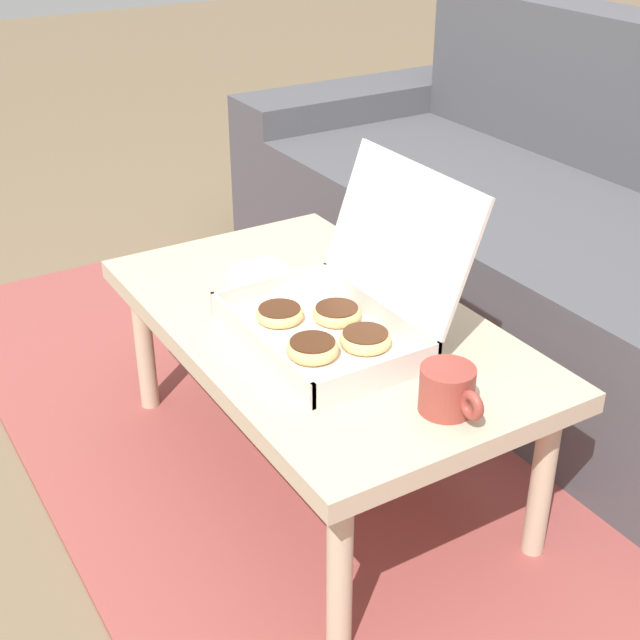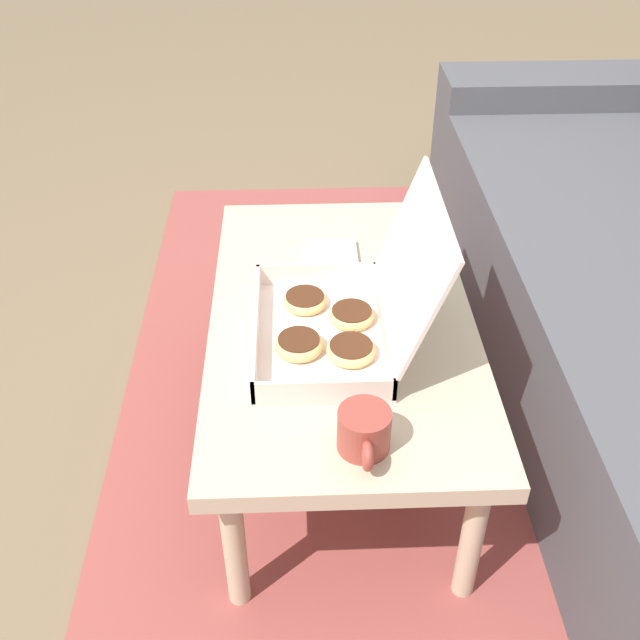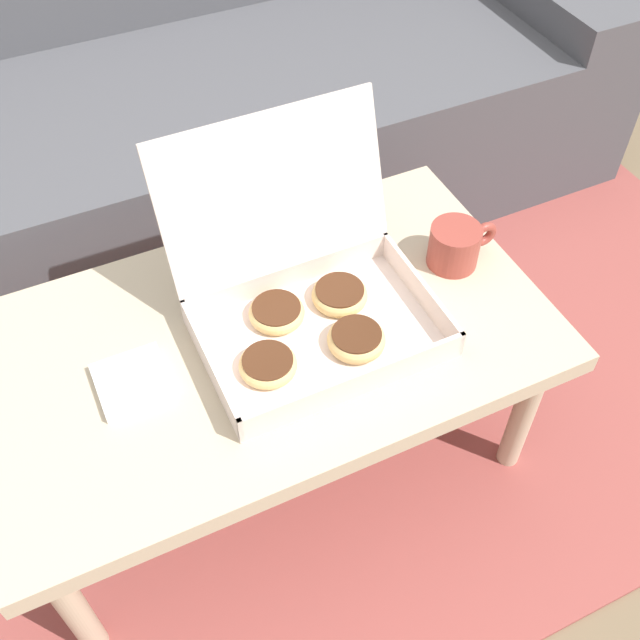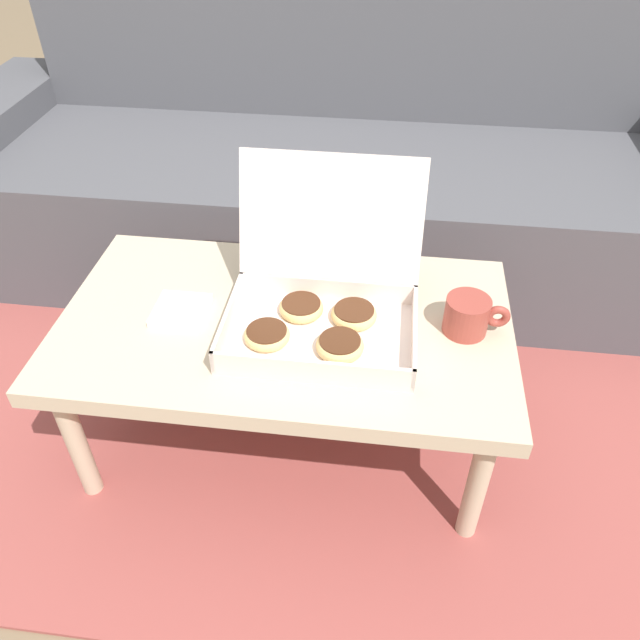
{
  "view_description": "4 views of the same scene",
  "coord_description": "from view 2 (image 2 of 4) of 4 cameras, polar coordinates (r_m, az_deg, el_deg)",
  "views": [
    {
      "loc": [
        1.35,
        -0.87,
        1.24
      ],
      "look_at": [
        0.08,
        -0.11,
        0.44
      ],
      "focal_mm": 50.0,
      "sensor_mm": 36.0,
      "label": 1
    },
    {
      "loc": [
        1.29,
        -0.16,
        1.37
      ],
      "look_at": [
        0.08,
        -0.11,
        0.44
      ],
      "focal_mm": 42.0,
      "sensor_mm": 36.0,
      "label": 2
    },
    {
      "loc": [
        -0.26,
        -0.84,
        1.38
      ],
      "look_at": [
        0.08,
        -0.11,
        0.44
      ],
      "focal_mm": 42.0,
      "sensor_mm": 36.0,
      "label": 3
    },
    {
      "loc": [
        0.21,
        -1.08,
        1.26
      ],
      "look_at": [
        0.08,
        -0.11,
        0.44
      ],
      "focal_mm": 35.0,
      "sensor_mm": 36.0,
      "label": 4
    }
  ],
  "objects": [
    {
      "name": "ground_plane",
      "position": [
        1.89,
        3.24,
        -8.92
      ],
      "size": [
        12.0,
        12.0,
        0.0
      ],
      "primitive_type": "plane",
      "color": "#756047"
    },
    {
      "name": "area_rug",
      "position": [
        1.93,
        12.23,
        -8.38
      ],
      "size": [
        2.61,
        1.83,
        0.01
      ],
      "primitive_type": "cube",
      "color": "#994742",
      "rests_on": "ground_plane"
    },
    {
      "name": "coffee_table",
      "position": [
        1.65,
        1.64,
        -0.67
      ],
      "size": [
        0.99,
        0.57,
        0.39
      ],
      "color": "#C6B293",
      "rests_on": "ground_plane"
    },
    {
      "name": "pastry_box",
      "position": [
        1.53,
        1.76,
        0.35
      ],
      "size": [
        0.4,
        0.36,
        0.32
      ],
      "color": "silver",
      "rests_on": "coffee_table"
    },
    {
      "name": "coffee_mug",
      "position": [
        1.31,
        3.39,
        -8.47
      ],
      "size": [
        0.14,
        0.09,
        0.08
      ],
      "color": "#993D33",
      "rests_on": "coffee_table"
    },
    {
      "name": "napkin_stack",
      "position": [
        1.81,
        0.99,
        5.07
      ],
      "size": [
        0.11,
        0.11,
        0.02
      ],
      "color": "white",
      "rests_on": "coffee_table"
    }
  ]
}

